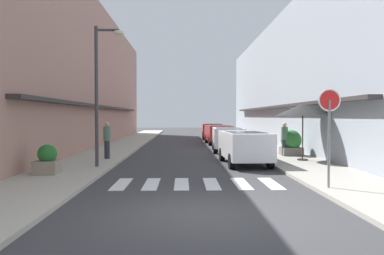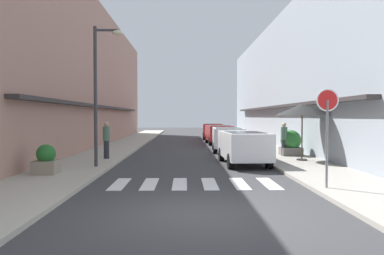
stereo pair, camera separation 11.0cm
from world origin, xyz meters
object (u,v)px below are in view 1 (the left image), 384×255
at_px(cafe_umbrella, 303,110).
at_px(pedestrian_walking_far, 107,139).
at_px(planter_midblock, 291,143).
at_px(parked_car_distant, 212,129).
at_px(round_street_sign, 329,112).
at_px(planter_corner, 47,161).
at_px(street_lamp, 101,82).
at_px(pedestrian_walking_near, 284,138).
at_px(parked_car_near, 244,144).
at_px(parked_car_mid, 228,137).
at_px(parked_car_far, 218,132).

bearing_deg(cafe_umbrella, pedestrian_walking_far, 174.58).
bearing_deg(planter_midblock, parked_car_distant, 100.26).
relative_size(round_street_sign, planter_corner, 2.71).
bearing_deg(street_lamp, parked_car_distant, 73.61).
xyz_separation_m(pedestrian_walking_near, pedestrian_walking_far, (-8.87, -1.17, 0.04)).
relative_size(parked_car_near, pedestrian_walking_near, 2.54).
bearing_deg(cafe_umbrella, pedestrian_walking_near, 98.48).
height_order(parked_car_mid, parked_car_far, same).
bearing_deg(parked_car_far, parked_car_mid, -90.00).
relative_size(parked_car_far, planter_corner, 4.01).
bearing_deg(parked_car_distant, planter_corner, -108.54).
bearing_deg(street_lamp, cafe_umbrella, 12.90).
height_order(parked_car_mid, cafe_umbrella, cafe_umbrella).
relative_size(parked_car_far, pedestrian_walking_near, 2.43).
bearing_deg(parked_car_distant, pedestrian_walking_near, -81.31).
bearing_deg(parked_car_far, street_lamp, -113.36).
relative_size(parked_car_near, parked_car_distant, 1.09).
relative_size(parked_car_distant, cafe_umbrella, 1.52).
relative_size(parked_car_near, planter_corner, 4.20).
height_order(parked_car_distant, round_street_sign, round_street_sign).
bearing_deg(planter_midblock, pedestrian_walking_near, -150.34).
relative_size(street_lamp, planter_midblock, 4.28).
height_order(round_street_sign, planter_corner, round_street_sign).
distance_m(parked_car_distant, planter_midblock, 16.43).
height_order(round_street_sign, cafe_umbrella, round_street_sign).
distance_m(planter_midblock, pedestrian_walking_far, 9.40).
bearing_deg(parked_car_mid, pedestrian_walking_far, -142.99).
bearing_deg(parked_car_distant, parked_car_near, -90.00).
height_order(parked_car_mid, parked_car_distant, same).
xyz_separation_m(cafe_umbrella, planter_midblock, (0.11, 2.28, -1.70)).
distance_m(parked_car_mid, parked_car_far, 6.24).
xyz_separation_m(planter_corner, planter_midblock, (10.44, 6.23, 0.17)).
xyz_separation_m(parked_car_far, street_lamp, (-6.02, -13.93, 2.62)).
distance_m(parked_car_mid, planter_corner, 12.21).
bearing_deg(parked_car_distant, planter_midblock, -79.74).
xyz_separation_m(parked_car_near, pedestrian_walking_near, (2.51, 2.71, 0.10)).
distance_m(parked_car_near, round_street_sign, 6.44).
bearing_deg(planter_midblock, pedestrian_walking_far, -171.39).
distance_m(parked_car_near, parked_car_mid, 6.34).
relative_size(street_lamp, cafe_umbrella, 2.16).
bearing_deg(parked_car_far, parked_car_distant, 90.00).
distance_m(planter_corner, pedestrian_walking_near, 11.68).
bearing_deg(pedestrian_walking_far, cafe_umbrella, 16.92).
height_order(parked_car_distant, pedestrian_walking_far, pedestrian_walking_far).
distance_m(pedestrian_walking_near, pedestrian_walking_far, 8.95).
relative_size(parked_car_far, pedestrian_walking_far, 2.35).
bearing_deg(cafe_umbrella, parked_car_distant, 98.66).
xyz_separation_m(parked_car_near, parked_car_distant, (0.00, 19.12, -0.00)).
distance_m(cafe_umbrella, pedestrian_walking_near, 2.51).
bearing_deg(parked_car_near, pedestrian_walking_near, 47.28).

